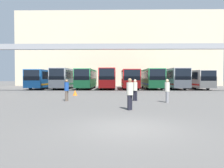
# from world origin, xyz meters

# --- Properties ---
(ground_plane) EXTENTS (200.00, 200.00, 0.00)m
(ground_plane) POSITION_xyz_m (0.00, 0.00, 0.00)
(ground_plane) COLOR #514F4C
(building_backdrop) EXTENTS (47.01, 12.00, 17.03)m
(building_backdrop) POSITION_xyz_m (0.00, 47.04, 8.52)
(building_backdrop) COLOR beige
(building_backdrop) RESTS_ON ground
(overhead_gantry) EXTENTS (35.53, 0.80, 6.27)m
(overhead_gantry) POSITION_xyz_m (0.00, 20.30, 5.39)
(overhead_gantry) COLOR gray
(overhead_gantry) RESTS_ON ground
(bus_slot_0) EXTENTS (2.60, 10.91, 3.12)m
(bus_slot_0) POSITION_xyz_m (-12.80, 28.76, 1.80)
(bus_slot_0) COLOR #1959A5
(bus_slot_0) RESTS_ON ground
(bus_slot_1) EXTENTS (2.44, 11.16, 3.34)m
(bus_slot_1) POSITION_xyz_m (-9.14, 28.88, 1.92)
(bus_slot_1) COLOR #999EA5
(bus_slot_1) RESTS_ON ground
(bus_slot_2) EXTENTS (2.47, 10.63, 3.23)m
(bus_slot_2) POSITION_xyz_m (-5.48, 28.62, 1.86)
(bus_slot_2) COLOR #268C4C
(bus_slot_2) RESTS_ON ground
(bus_slot_3) EXTENTS (2.49, 11.57, 3.34)m
(bus_slot_3) POSITION_xyz_m (-1.83, 29.09, 1.93)
(bus_slot_3) COLOR red
(bus_slot_3) RESTS_ON ground
(bus_slot_4) EXTENTS (2.60, 10.27, 3.15)m
(bus_slot_4) POSITION_xyz_m (1.83, 28.44, 1.82)
(bus_slot_4) COLOR red
(bus_slot_4) RESTS_ON ground
(bus_slot_5) EXTENTS (2.56, 10.97, 3.25)m
(bus_slot_5) POSITION_xyz_m (5.48, 28.78, 1.87)
(bus_slot_5) COLOR #268C4C
(bus_slot_5) RESTS_ON ground
(bus_slot_6) EXTENTS (2.53, 11.61, 3.32)m
(bus_slot_6) POSITION_xyz_m (9.14, 29.10, 1.91)
(bus_slot_6) COLOR #999EA5
(bus_slot_6) RESTS_ON ground
(bus_slot_7) EXTENTS (2.44, 12.47, 3.01)m
(bus_slot_7) POSITION_xyz_m (12.80, 29.53, 1.74)
(bus_slot_7) COLOR beige
(bus_slot_7) RESTS_ON ground
(pedestrian_near_left) EXTENTS (0.36, 0.36, 1.74)m
(pedestrian_near_left) POSITION_xyz_m (-4.49, 9.39, 0.93)
(pedestrian_near_left) COLOR brown
(pedestrian_near_left) RESTS_ON ground
(pedestrian_mid_right) EXTENTS (0.37, 0.37, 1.79)m
(pedestrian_mid_right) POSITION_xyz_m (3.40, 8.44, 0.95)
(pedestrian_mid_right) COLOR gray
(pedestrian_mid_right) RESTS_ON ground
(pedestrian_far_center) EXTENTS (0.39, 0.39, 1.87)m
(pedestrian_far_center) POSITION_xyz_m (0.32, 4.59, 0.99)
(pedestrian_far_center) COLOR black
(pedestrian_far_center) RESTS_ON ground
(pedestrian_mid_left) EXTENTS (0.36, 0.36, 1.75)m
(pedestrian_mid_left) POSITION_xyz_m (1.07, 9.67, 0.93)
(pedestrian_mid_left) COLOR black
(pedestrian_mid_left) RESTS_ON ground
(traffic_cone) EXTENTS (0.48, 0.48, 0.58)m
(traffic_cone) POSITION_xyz_m (-4.82, 14.74, 0.29)
(traffic_cone) COLOR orange
(traffic_cone) RESTS_ON ground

